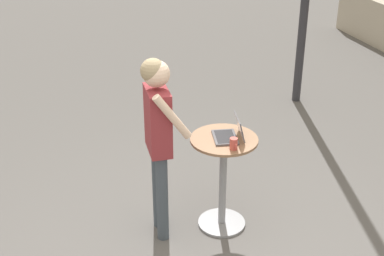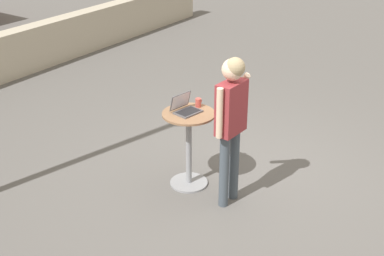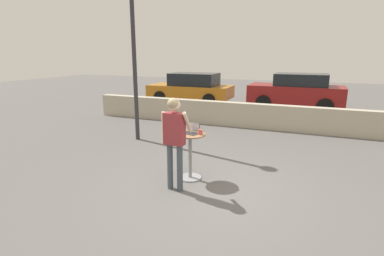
% 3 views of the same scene
% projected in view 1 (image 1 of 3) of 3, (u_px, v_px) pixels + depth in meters
% --- Properties ---
extents(cafe_table, '(0.62, 0.62, 0.95)m').
position_uv_depth(cafe_table, '(223.00, 173.00, 5.02)').
color(cafe_table, gray).
rests_on(cafe_table, ground_plane).
extents(laptop, '(0.34, 0.31, 0.21)m').
position_uv_depth(laptop, '(230.00, 133.00, 4.84)').
color(laptop, '#515156').
rests_on(laptop, cafe_table).
extents(coffee_mug, '(0.11, 0.07, 0.11)m').
position_uv_depth(coffee_mug, '(234.00, 144.00, 4.65)').
color(coffee_mug, '#C14C42').
rests_on(coffee_mug, cafe_table).
extents(standing_person, '(0.53, 0.37, 1.76)m').
position_uv_depth(standing_person, '(158.00, 127.00, 4.68)').
color(standing_person, '#424C56').
rests_on(standing_person, ground_plane).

